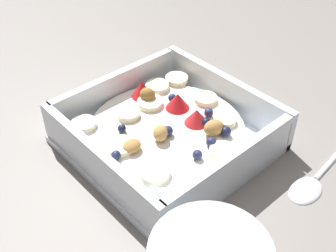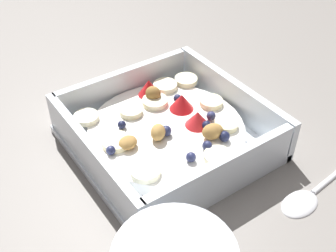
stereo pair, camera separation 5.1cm
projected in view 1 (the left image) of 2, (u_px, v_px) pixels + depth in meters
The scene contains 3 objects.
ground_plane at pixel (172, 150), 0.52m from camera, with size 2.40×2.40×0.00m, color gray.
fruit_bowl at pixel (168, 132), 0.52m from camera, with size 0.21×0.21×0.06m.
spoon at pixel (318, 175), 0.48m from camera, with size 0.04×0.17×0.01m.
Camera 1 is at (-0.28, 0.26, 0.35)m, focal length 45.54 mm.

